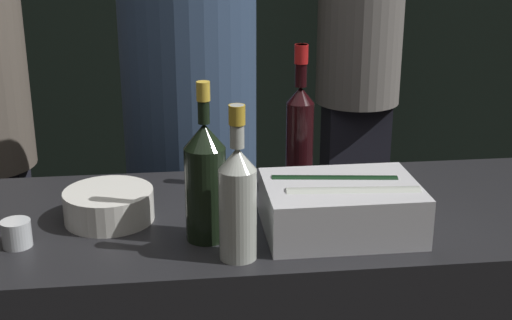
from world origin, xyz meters
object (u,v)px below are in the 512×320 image
Objects in this scene: bowl_white at (109,204)px; person_in_hoodie at (191,153)px; red_wine_bottle_tall at (300,132)px; person_blond_tee at (358,67)px; rose_wine_bottle at (238,198)px; candle_votive at (17,233)px; ice_bin_with_bottles at (341,205)px; champagne_bottle at (205,179)px.

person_in_hoodie reaches higher than bowl_white.
red_wine_bottle_tall is at bearing -61.30° from person_in_hoodie.
bowl_white is 0.11× the size of person_blond_tee.
person_blond_tee is (0.75, 1.91, -0.15)m from rose_wine_bottle.
candle_votive is (-0.18, -0.12, -0.01)m from bowl_white.
ice_bin_with_bottles is at bearing -0.61° from candle_votive.
ice_bin_with_bottles is 0.19× the size of person_blond_tee.
bowl_white is 0.27m from champagne_bottle.
champagne_bottle is 0.20× the size of person_in_hoodie.
candle_votive is 0.19× the size of rose_wine_bottle.
red_wine_bottle_tall is at bearing 15.68° from bowl_white.
candle_votive is 0.86m from person_in_hoodie.
person_in_hoodie is (-0.30, 0.77, -0.12)m from ice_bin_with_bottles.
rose_wine_bottle is (-0.19, -0.35, -0.02)m from red_wine_bottle_tall.
person_in_hoodie is 1.33m from person_blond_tee.
rose_wine_bottle is 0.12m from champagne_bottle.
rose_wine_bottle is 0.89m from person_in_hoodie.
ice_bin_with_bottles is at bearing -37.49° from person_blond_tee.
ice_bin_with_bottles reaches higher than candle_votive.
rose_wine_bottle is 0.18× the size of person_blond_tee.
bowl_white is at bearing -105.39° from person_in_hoodie.
champagne_bottle is 0.19× the size of person_blond_tee.
person_blond_tee is at bearing 70.13° from red_wine_bottle_tall.
champagne_bottle is at bearing 120.66° from rose_wine_bottle.
candle_votive is 0.41m from champagne_bottle.
person_blond_tee is at bearing 58.73° from bowl_white.
rose_wine_bottle is at bearing -39.22° from bowl_white.
ice_bin_with_bottles is at bearing -79.07° from red_wine_bottle_tall.
person_in_hoodie reaches higher than ice_bin_with_bottles.
champagne_bottle is (-0.25, -0.25, -0.02)m from red_wine_bottle_tall.
ice_bin_with_bottles is at bearing -66.04° from person_in_hoodie.
bowl_white is 0.37m from rose_wine_bottle.
rose_wine_bottle is at bearing -118.01° from red_wine_bottle_tall.
champagne_bottle reaches higher than rose_wine_bottle.
champagne_bottle is (-0.06, 0.10, 0.01)m from rose_wine_bottle.
champagne_bottle is (-0.30, -0.00, 0.07)m from ice_bin_with_bottles.
candle_votive is at bearing -114.76° from person_in_hoodie.
bowl_white is at bearing 140.78° from rose_wine_bottle.
candle_votive is at bearing -55.45° from person_blond_tee.
rose_wine_bottle reaches higher than ice_bin_with_bottles.
champagne_bottle is 0.79m from person_in_hoodie.
red_wine_bottle_tall is at bearing -41.50° from person_blond_tee.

